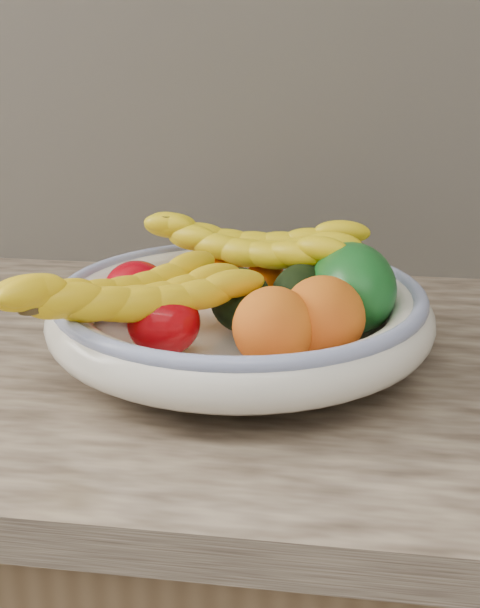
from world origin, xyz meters
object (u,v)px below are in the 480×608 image
green_mango (352,287)px  fruit_bowl (240,315)px  banana_bunch_back (248,252)px  banana_bunch_front (128,303)px

green_mango → fruit_bowl: bearing=171.2°
fruit_bowl → banana_bunch_back: (-0.00, 0.09, 0.04)m
banana_bunch_front → banana_bunch_back: bearing=18.1°
banana_bunch_front → green_mango: bearing=-18.4°
fruit_bowl → green_mango: 0.12m
green_mango → banana_bunch_back: (-0.12, 0.07, 0.01)m
fruit_bowl → green_mango: (0.11, 0.02, 0.03)m
green_mango → banana_bunch_back: bearing=128.3°
fruit_bowl → green_mango: size_ratio=3.11×
banana_bunch_back → banana_bunch_front: size_ratio=1.00×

